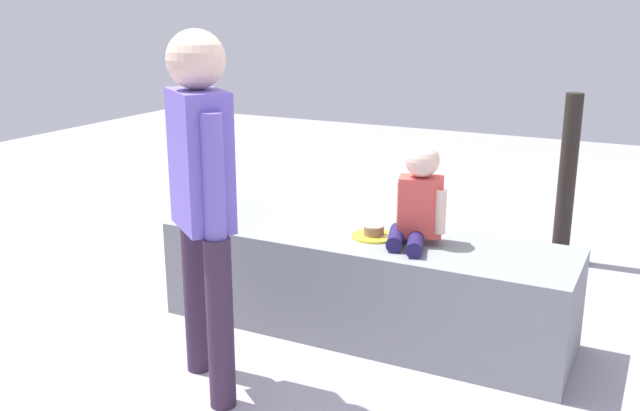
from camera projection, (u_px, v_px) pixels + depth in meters
ground_plane at (363, 329)px, 3.67m from camera, size 12.00×12.00×0.00m
concrete_ledge at (364, 283)px, 3.61m from camera, size 2.05×0.59×0.51m
child_seated at (418, 200)px, 3.37m from camera, size 0.29×0.34×0.48m
adult_standing at (202, 183)px, 2.88m from camera, size 0.38×0.34×1.53m
cake_plate at (374, 233)px, 3.50m from camera, size 0.22×0.22×0.07m
gift_bag at (291, 253)px, 4.32m from camera, size 0.21×0.08×0.35m
railing_post at (565, 201)px, 4.54m from camera, size 0.36×0.36×1.09m
water_bottle_near_gift at (414, 256)px, 4.49m from camera, size 0.06×0.06×0.18m
water_bottle_far_side at (416, 270)px, 4.19m from camera, size 0.06×0.06×0.23m
party_cup_red at (472, 283)px, 4.13m from camera, size 0.08×0.08×0.11m
handbag_black_leather at (349, 265)px, 4.22m from camera, size 0.30×0.12×0.35m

